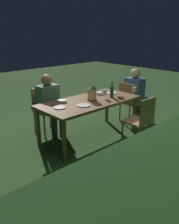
% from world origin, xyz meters
% --- Properties ---
extents(ground_plane, '(16.00, 16.00, 0.00)m').
position_xyz_m(ground_plane, '(0.00, 0.00, 0.00)').
color(ground_plane, '#2D5123').
extents(dining_table, '(1.85, 0.87, 0.72)m').
position_xyz_m(dining_table, '(0.00, 0.00, 0.67)').
color(dining_table, brown).
rests_on(dining_table, ground).
extents(chair_side_right_a, '(0.42, 0.40, 0.87)m').
position_xyz_m(chair_side_right_a, '(-0.42, 0.83, 0.49)').
color(chair_side_right_a, '#937047').
rests_on(chair_side_right_a, ground).
extents(chair_side_left_b, '(0.42, 0.40, 0.87)m').
position_xyz_m(chair_side_left_b, '(0.42, -0.83, 0.49)').
color(chair_side_left_b, '#937047').
rests_on(chair_side_left_b, ground).
extents(person_in_green, '(0.38, 0.47, 1.15)m').
position_xyz_m(person_in_green, '(0.42, -0.63, 0.64)').
color(person_in_green, '#4C7A5B').
rests_on(person_in_green, ground).
extents(chair_head_near, '(0.40, 0.42, 0.87)m').
position_xyz_m(chair_head_near, '(-1.17, 0.00, 0.49)').
color(chair_head_near, '#937047').
rests_on(chair_head_near, ground).
extents(person_in_blue, '(0.48, 0.38, 1.15)m').
position_xyz_m(person_in_blue, '(-1.37, 0.00, 0.64)').
color(person_in_blue, '#426699').
rests_on(person_in_blue, ground).
extents(lantern_centerpiece, '(0.15, 0.15, 0.27)m').
position_xyz_m(lantern_centerpiece, '(-0.04, 0.02, 0.87)').
color(lantern_centerpiece, black).
rests_on(lantern_centerpiece, dining_table).
extents(green_bottle_on_table, '(0.07, 0.07, 0.29)m').
position_xyz_m(green_bottle_on_table, '(-0.44, 0.13, 0.83)').
color(green_bottle_on_table, '#144723').
rests_on(green_bottle_on_table, dining_table).
extents(wine_glass_a, '(0.08, 0.08, 0.17)m').
position_xyz_m(wine_glass_a, '(-0.28, 0.10, 0.84)').
color(wine_glass_a, silver).
rests_on(wine_glass_a, dining_table).
extents(wine_glass_b, '(0.08, 0.08, 0.17)m').
position_xyz_m(wine_glass_b, '(-0.82, 0.35, 0.84)').
color(wine_glass_b, silver).
rests_on(wine_glass_b, dining_table).
extents(wine_glass_c, '(0.08, 0.08, 0.17)m').
position_xyz_m(wine_glass_c, '(-0.11, -0.13, 0.84)').
color(wine_glass_c, silver).
rests_on(wine_glass_c, dining_table).
extents(plate_a, '(0.23, 0.23, 0.01)m').
position_xyz_m(plate_a, '(-0.65, -0.08, 0.73)').
color(plate_a, silver).
rests_on(plate_a, dining_table).
extents(plate_b, '(0.22, 0.22, 0.01)m').
position_xyz_m(plate_b, '(0.29, 0.16, 0.73)').
color(plate_b, silver).
rests_on(plate_b, dining_table).
extents(plate_c, '(0.20, 0.20, 0.01)m').
position_xyz_m(plate_c, '(0.64, -0.01, 0.73)').
color(plate_c, white).
rests_on(plate_c, dining_table).
extents(bowl_olives, '(0.12, 0.12, 0.04)m').
position_xyz_m(bowl_olives, '(-0.43, -0.17, 0.75)').
color(bowl_olives, silver).
rests_on(bowl_olives, dining_table).
extents(bowl_bread, '(0.11, 0.11, 0.05)m').
position_xyz_m(bowl_bread, '(-0.50, 0.29, 0.75)').
color(bowl_bread, '#9E5138').
rests_on(bowl_bread, dining_table).
extents(bowl_salad, '(0.16, 0.16, 0.04)m').
position_xyz_m(bowl_salad, '(0.42, -0.24, 0.74)').
color(bowl_salad, silver).
rests_on(bowl_salad, dining_table).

